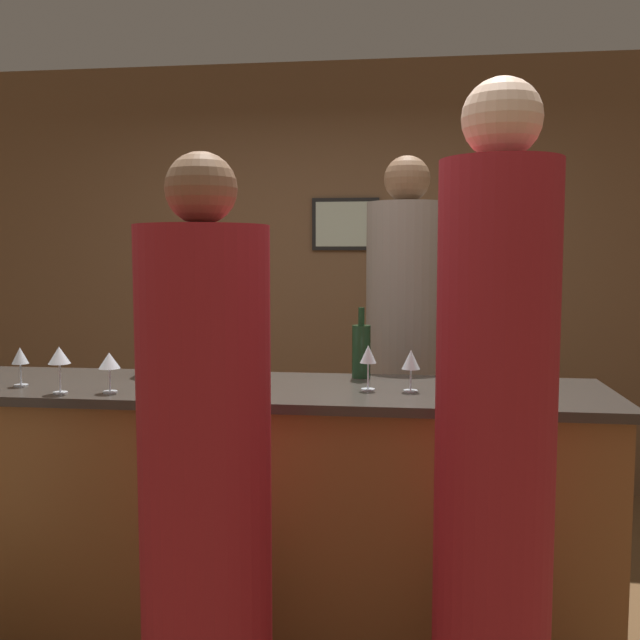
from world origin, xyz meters
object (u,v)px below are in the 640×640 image
at_px(bartender, 405,381).
at_px(guest_1, 206,495).
at_px(wine_bottle_0, 361,350).
at_px(ice_bucket, 157,353).
at_px(guest_2, 494,465).

distance_m(bartender, guest_1, 1.57).
xyz_separation_m(wine_bottle_0, ice_bucket, (-0.86, -0.03, -0.02)).
bearing_deg(bartender, wine_bottle_0, 71.31).
xyz_separation_m(guest_1, ice_bucket, (-0.47, 0.91, 0.29)).
distance_m(guest_2, wine_bottle_0, 1.02).
relative_size(guest_1, wine_bottle_0, 6.31).
height_order(bartender, guest_2, guest_2).
relative_size(guest_2, wine_bottle_0, 6.96).
xyz_separation_m(bartender, guest_1, (-0.57, -1.47, -0.09)).
height_order(wine_bottle_0, ice_bucket, wine_bottle_0).
relative_size(bartender, ice_bucket, 10.99).
bearing_deg(guest_2, guest_1, -176.74).
bearing_deg(guest_1, wine_bottle_0, 67.55).
distance_m(bartender, ice_bucket, 1.20).
bearing_deg(bartender, guest_1, 68.87).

